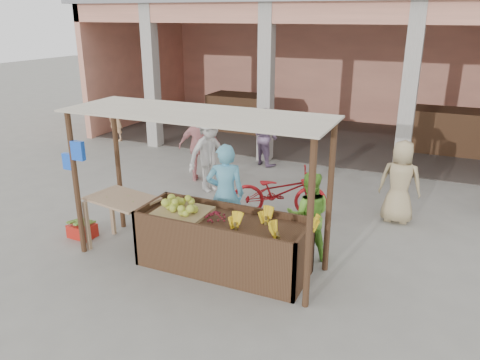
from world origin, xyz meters
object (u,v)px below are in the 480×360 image
at_px(fruit_stall, 223,245).
at_px(red_crate, 82,231).
at_px(motorcycle, 279,191).
at_px(side_table, 123,206).
at_px(vendor_blue, 225,191).
at_px(vendor_green, 309,213).

relative_size(fruit_stall, red_crate, 5.79).
height_order(fruit_stall, red_crate, fruit_stall).
height_order(fruit_stall, motorcycle, motorcycle).
distance_m(side_table, vendor_blue, 1.70).
bearing_deg(motorcycle, red_crate, 109.18).
bearing_deg(side_table, vendor_green, 28.24).
height_order(red_crate, motorcycle, motorcycle).
distance_m(side_table, vendor_green, 3.02).
xyz_separation_m(side_table, red_crate, (-0.93, -0.00, -0.64)).
relative_size(red_crate, vendor_green, 0.30).
bearing_deg(motorcycle, side_table, 120.48).
bearing_deg(side_table, motorcycle, 60.72).
height_order(side_table, red_crate, side_table).
bearing_deg(vendor_blue, vendor_green, 158.72).
bearing_deg(fruit_stall, motorcycle, 87.45).
distance_m(vendor_blue, vendor_green, 1.44).
bearing_deg(red_crate, fruit_stall, 3.01).
bearing_deg(vendor_green, vendor_blue, -15.48).
distance_m(red_crate, motorcycle, 3.68).
bearing_deg(motorcycle, vendor_blue, 142.56).
bearing_deg(vendor_green, red_crate, -4.24).
bearing_deg(fruit_stall, side_table, -178.81).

